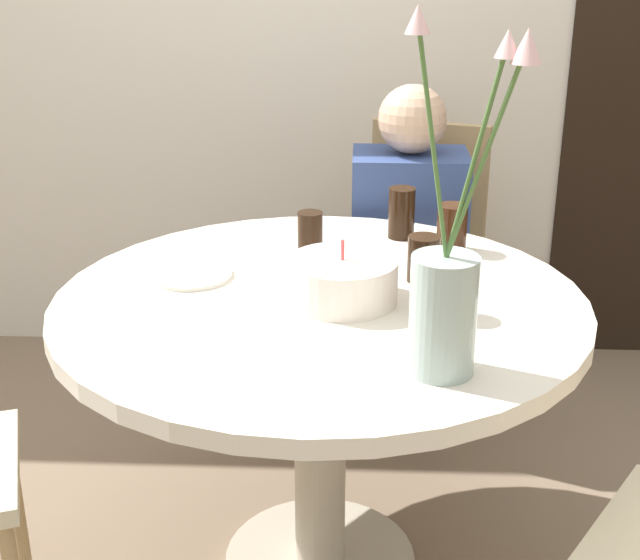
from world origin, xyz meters
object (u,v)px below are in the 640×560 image
at_px(side_plate, 191,275).
at_px(drink_glass_3, 310,236).
at_px(drink_glass_2, 402,213).
at_px(person_woman, 406,271).
at_px(drink_glass_4, 438,289).
at_px(chair_far_back, 419,251).
at_px(flower_vase, 446,295).
at_px(drink_glass_1, 424,259).
at_px(birthday_cake, 342,280).
at_px(drink_glass_0, 452,228).

distance_m(side_plate, drink_glass_3, 0.31).
relative_size(drink_glass_2, person_woman, 0.12).
bearing_deg(drink_glass_4, side_plate, 161.36).
xyz_separation_m(chair_far_back, side_plate, (-0.58, -0.80, 0.22)).
relative_size(chair_far_back, person_woman, 0.85).
bearing_deg(flower_vase, chair_far_back, 88.26).
distance_m(side_plate, drink_glass_1, 0.54).
xyz_separation_m(side_plate, person_woman, (0.54, 0.65, -0.23)).
relative_size(chair_far_back, drink_glass_4, 8.12).
xyz_separation_m(side_plate, drink_glass_4, (0.56, -0.19, 0.05)).
height_order(drink_glass_4, person_woman, person_woman).
height_order(drink_glass_2, person_woman, person_woman).
bearing_deg(person_woman, birthday_cake, -103.21).
bearing_deg(drink_glass_2, drink_glass_0, -37.25).
relative_size(side_plate, drink_glass_1, 1.80).
bearing_deg(drink_glass_3, birthday_cake, -71.93).
distance_m(birthday_cake, drink_glass_0, 0.43).
xyz_separation_m(chair_far_back, drink_glass_2, (-0.08, -0.49, 0.28)).
bearing_deg(drink_glass_0, birthday_cake, -127.92).
relative_size(drink_glass_1, person_woman, 0.10).
distance_m(chair_far_back, drink_glass_0, 0.65).
distance_m(birthday_cake, drink_glass_2, 0.46).
height_order(side_plate, drink_glass_4, drink_glass_4).
xyz_separation_m(birthday_cake, drink_glass_2, (0.14, 0.44, 0.02)).
bearing_deg(drink_glass_2, birthday_cake, -108.33).
height_order(drink_glass_1, drink_glass_3, drink_glass_3).
bearing_deg(chair_far_back, drink_glass_3, -98.07).
distance_m(drink_glass_1, person_woman, 0.71).
relative_size(side_plate, drink_glass_4, 1.71).
bearing_deg(drink_glass_1, side_plate, -179.80).
bearing_deg(drink_glass_4, drink_glass_3, 131.74).
bearing_deg(person_woman, flower_vase, -89.55).
bearing_deg(drink_glass_3, flower_vase, -64.87).
xyz_separation_m(drink_glass_0, drink_glass_3, (-0.35, -0.08, 0.00)).
distance_m(flower_vase, side_plate, 0.73).
xyz_separation_m(birthday_cake, drink_glass_4, (0.20, -0.06, 0.01)).
bearing_deg(drink_glass_0, drink_glass_2, 142.75).
distance_m(flower_vase, drink_glass_1, 0.47).
height_order(flower_vase, drink_glass_4, flower_vase).
bearing_deg(chair_far_back, drink_glass_4, -74.57).
height_order(side_plate, drink_glass_3, drink_glass_3).
bearing_deg(drink_glass_1, chair_far_back, 86.71).
bearing_deg(drink_glass_4, drink_glass_0, 80.82).
distance_m(chair_far_back, drink_glass_4, 1.03).
bearing_deg(person_woman, drink_glass_2, -96.36).
xyz_separation_m(birthday_cake, drink_glass_3, (-0.08, 0.26, 0.01)).
bearing_deg(side_plate, flower_vase, -39.74).
xyz_separation_m(flower_vase, drink_glass_0, (0.08, 0.67, -0.10)).
bearing_deg(drink_glass_3, chair_far_back, 64.90).
height_order(side_plate, drink_glass_2, drink_glass_2).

